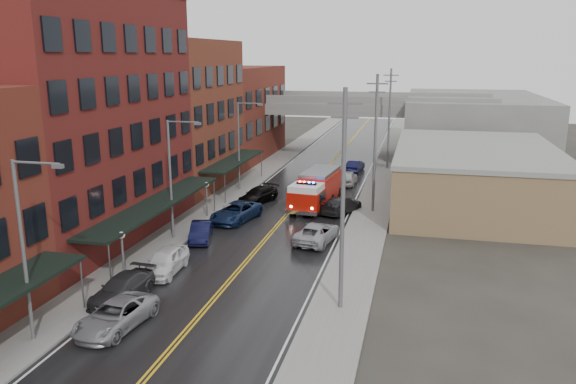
# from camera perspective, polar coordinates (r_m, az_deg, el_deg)

# --- Properties ---
(road) EXTENTS (11.00, 160.00, 0.02)m
(road) POSITION_cam_1_polar(r_m,az_deg,el_deg) (46.61, -0.82, -3.13)
(road) COLOR black
(road) RESTS_ON ground
(sidewalk_left) EXTENTS (3.00, 160.00, 0.15)m
(sidewalk_left) POSITION_cam_1_polar(r_m,az_deg,el_deg) (48.82, -9.16, -2.44)
(sidewalk_left) COLOR slate
(sidewalk_left) RESTS_ON ground
(sidewalk_right) EXTENTS (3.00, 160.00, 0.15)m
(sidewalk_right) POSITION_cam_1_polar(r_m,az_deg,el_deg) (45.43, 8.16, -3.64)
(sidewalk_right) COLOR slate
(sidewalk_right) RESTS_ON ground
(curb_left) EXTENTS (0.30, 160.00, 0.15)m
(curb_left) POSITION_cam_1_polar(r_m,az_deg,el_deg) (48.23, -7.35, -2.58)
(curb_left) COLOR gray
(curb_left) RESTS_ON ground
(curb_right) EXTENTS (0.30, 160.00, 0.15)m
(curb_right) POSITION_cam_1_polar(r_m,az_deg,el_deg) (45.59, 6.09, -3.51)
(curb_right) COLOR gray
(curb_right) RESTS_ON ground
(brick_building_b) EXTENTS (9.00, 20.00, 18.00)m
(brick_building_b) POSITION_cam_1_polar(r_m,az_deg,el_deg) (43.84, -20.48, 6.94)
(brick_building_b) COLOR #5C1A18
(brick_building_b) RESTS_ON ground
(brick_building_c) EXTENTS (9.00, 15.00, 15.00)m
(brick_building_c) POSITION_cam_1_polar(r_m,az_deg,el_deg) (59.26, -10.97, 7.66)
(brick_building_c) COLOR brown
(brick_building_c) RESTS_ON ground
(brick_building_far) EXTENTS (9.00, 20.00, 12.00)m
(brick_building_far) POSITION_cam_1_polar(r_m,az_deg,el_deg) (75.62, -5.46, 7.99)
(brick_building_far) COLOR #602719
(brick_building_far) RESTS_ON ground
(tan_building) EXTENTS (14.00, 22.00, 5.00)m
(tan_building) POSITION_cam_1_polar(r_m,az_deg,el_deg) (54.59, 18.38, 1.38)
(tan_building) COLOR olive
(tan_building) RESTS_ON ground
(right_far_block) EXTENTS (18.00, 30.00, 8.00)m
(right_far_block) POSITION_cam_1_polar(r_m,az_deg,el_deg) (84.06, 18.21, 6.57)
(right_far_block) COLOR slate
(right_far_block) RESTS_ON ground
(awning_1) EXTENTS (2.60, 18.00, 3.09)m
(awning_1) POSITION_cam_1_polar(r_m,az_deg,el_deg) (42.01, -13.18, -1.17)
(awning_1) COLOR black
(awning_1) RESTS_ON ground
(awning_2) EXTENTS (2.60, 13.00, 3.09)m
(awning_2) POSITION_cam_1_polar(r_m,az_deg,el_deg) (57.78, -5.49, 3.17)
(awning_2) COLOR black
(awning_2) RESTS_ON ground
(globe_lamp_1) EXTENTS (0.44, 0.44, 3.12)m
(globe_lamp_1) POSITION_cam_1_polar(r_m,az_deg,el_deg) (35.81, -16.51, -5.13)
(globe_lamp_1) COLOR #59595B
(globe_lamp_1) RESTS_ON ground
(globe_lamp_2) EXTENTS (0.44, 0.44, 3.12)m
(globe_lamp_2) POSITION_cam_1_polar(r_m,az_deg,el_deg) (47.92, -8.27, 0.06)
(globe_lamp_2) COLOR #59595B
(globe_lamp_2) RESTS_ON ground
(street_lamp_0) EXTENTS (2.64, 0.22, 9.00)m
(street_lamp_0) POSITION_cam_1_polar(r_m,az_deg,el_deg) (28.77, -25.02, -4.51)
(street_lamp_0) COLOR #59595B
(street_lamp_0) RESTS_ON ground
(street_lamp_1) EXTENTS (2.64, 0.22, 9.00)m
(street_lamp_1) POSITION_cam_1_polar(r_m,az_deg,el_deg) (41.98, -11.59, 1.98)
(street_lamp_1) COLOR #59595B
(street_lamp_1) RESTS_ON ground
(street_lamp_2) EXTENTS (2.64, 0.22, 9.00)m
(street_lamp_2) POSITION_cam_1_polar(r_m,az_deg,el_deg) (56.65, -4.80, 5.23)
(street_lamp_2) COLOR #59595B
(street_lamp_2) RESTS_ON ground
(utility_pole_0) EXTENTS (1.80, 0.24, 12.00)m
(utility_pole_0) POSITION_cam_1_polar(r_m,az_deg,el_deg) (29.38, 5.60, -0.60)
(utility_pole_0) COLOR #59595B
(utility_pole_0) RESTS_ON ground
(utility_pole_1) EXTENTS (1.80, 0.24, 12.00)m
(utility_pole_1) POSITION_cam_1_polar(r_m,az_deg,el_deg) (48.91, 8.85, 5.08)
(utility_pole_1) COLOR #59595B
(utility_pole_1) RESTS_ON ground
(utility_pole_2) EXTENTS (1.80, 0.24, 12.00)m
(utility_pole_2) POSITION_cam_1_polar(r_m,az_deg,el_deg) (68.71, 10.25, 7.51)
(utility_pole_2) COLOR #59595B
(utility_pole_2) RESTS_ON ground
(overpass) EXTENTS (40.00, 10.00, 7.50)m
(overpass) POSITION_cam_1_polar(r_m,az_deg,el_deg) (76.39, 5.11, 8.04)
(overpass) COLOR slate
(overpass) RESTS_ON ground
(fire_truck) EXTENTS (4.19, 8.90, 3.16)m
(fire_truck) POSITION_cam_1_polar(r_m,az_deg,el_deg) (51.12, 2.86, 0.36)
(fire_truck) COLOR #B11208
(fire_truck) RESTS_ON ground
(parked_car_left_2) EXTENTS (2.92, 5.30, 1.41)m
(parked_car_left_2) POSITION_cam_1_polar(r_m,az_deg,el_deg) (30.44, -17.09, -11.88)
(parked_car_left_2) COLOR gray
(parked_car_left_2) RESTS_ON ground
(parked_car_left_3) EXTENTS (2.35, 4.99, 1.41)m
(parked_car_left_3) POSITION_cam_1_polar(r_m,az_deg,el_deg) (33.53, -16.50, -9.38)
(parked_car_left_3) COLOR #2B2C2E
(parked_car_left_3) RESTS_ON ground
(parked_car_left_4) EXTENTS (2.13, 4.77, 1.59)m
(parked_car_left_4) POSITION_cam_1_polar(r_m,az_deg,el_deg) (36.80, -12.34, -6.87)
(parked_car_left_4) COLOR white
(parked_car_left_4) RESTS_ON ground
(parked_car_left_5) EXTENTS (2.51, 4.41, 1.37)m
(parked_car_left_5) POSITION_cam_1_polar(r_m,az_deg,el_deg) (42.59, -8.84, -3.99)
(parked_car_left_5) COLOR black
(parked_car_left_5) RESTS_ON ground
(parked_car_left_6) EXTENTS (3.63, 5.94, 1.54)m
(parked_car_left_6) POSITION_cam_1_polar(r_m,az_deg,el_deg) (47.10, -5.30, -2.04)
(parked_car_left_6) COLOR #122346
(parked_car_left_6) RESTS_ON ground
(parked_car_left_7) EXTENTS (3.36, 5.27, 1.42)m
(parked_car_left_7) POSITION_cam_1_polar(r_m,az_deg,el_deg) (52.78, -3.06, -0.33)
(parked_car_left_7) COLOR black
(parked_car_left_7) RESTS_ON ground
(parked_car_right_0) EXTENTS (3.17, 5.51, 1.45)m
(parked_car_right_0) POSITION_cam_1_polar(r_m,az_deg,el_deg) (41.76, 2.94, -4.15)
(parked_car_right_0) COLOR #9FA1A7
(parked_car_right_0) RESTS_ON ground
(parked_car_right_1) EXTENTS (3.64, 5.46, 1.47)m
(parked_car_right_1) POSITION_cam_1_polar(r_m,az_deg,el_deg) (49.55, 5.43, -1.29)
(parked_car_right_1) COLOR black
(parked_car_right_1) RESTS_ON ground
(parked_car_right_2) EXTENTS (1.85, 4.49, 1.52)m
(parked_car_right_2) POSITION_cam_1_polar(r_m,az_deg,el_deg) (60.31, 6.06, 1.45)
(parked_car_right_2) COLOR #BBBBBB
(parked_car_right_2) RESTS_ON ground
(parked_car_right_3) EXTENTS (1.92, 4.38, 1.40)m
(parked_car_right_3) POSITION_cam_1_polar(r_m,az_deg,el_deg) (67.08, 6.83, 2.63)
(parked_car_right_3) COLOR black
(parked_car_right_3) RESTS_ON ground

